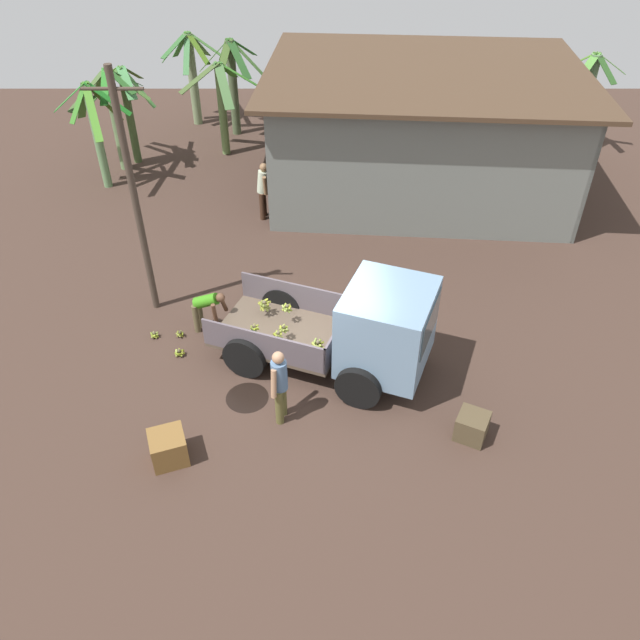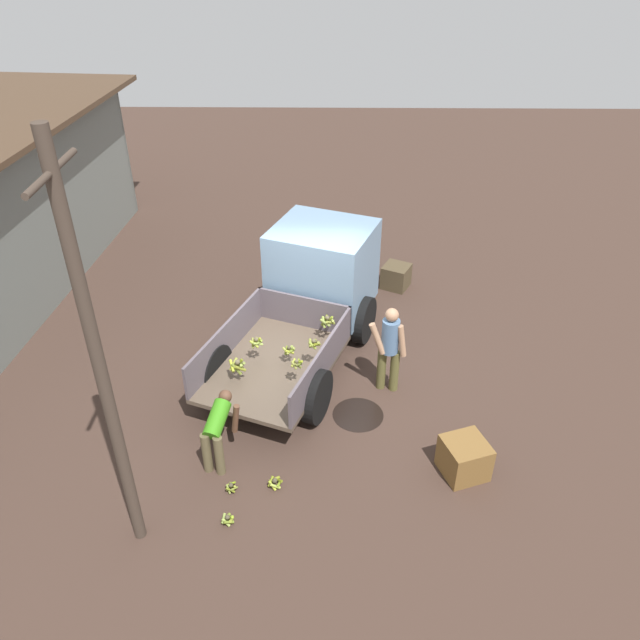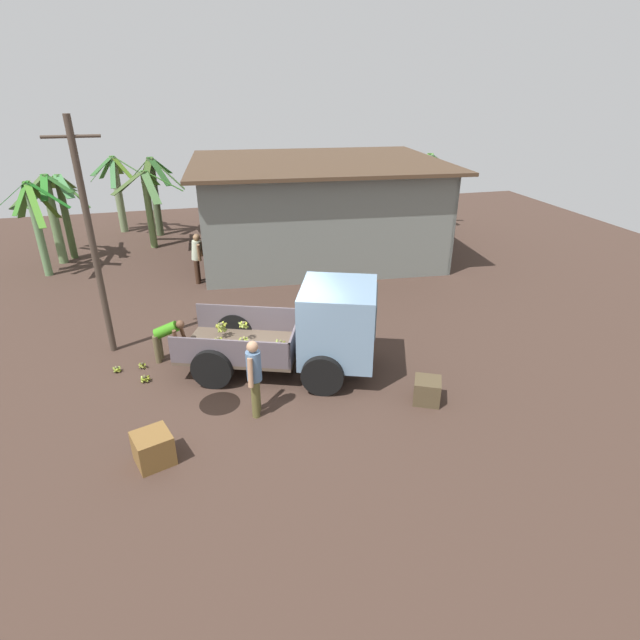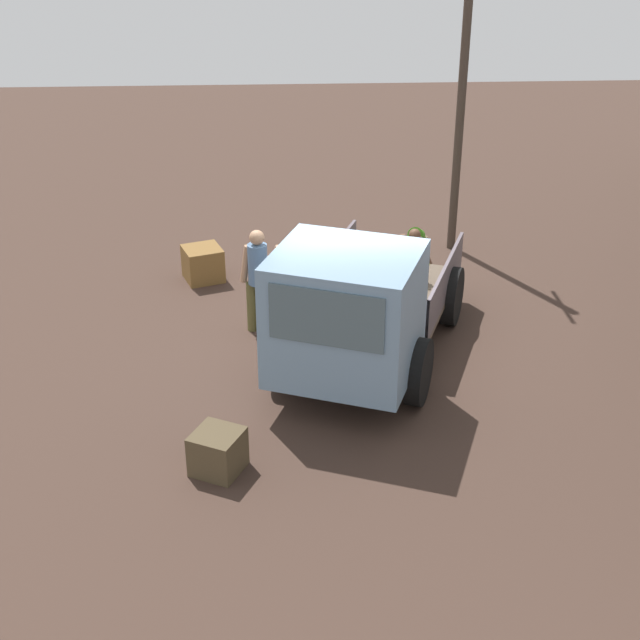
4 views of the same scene
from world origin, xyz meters
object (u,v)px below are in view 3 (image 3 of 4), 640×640
Objects in this scene: cargo_truck at (321,327)px; wooden_crate_1 at (427,391)px; utility_pole at (92,240)px; person_worker_loading at (166,336)px; person_bystander_near_shed at (197,256)px; wooden_crate_0 at (153,448)px; banana_bunch_on_ground_2 at (145,378)px; banana_bunch_on_ground_1 at (142,365)px; banana_bunch_on_ground_0 at (117,369)px; person_foreground_visitor at (254,375)px.

cargo_truck is 2.72m from wooden_crate_1.
utility_pole is 10.15× the size of wooden_crate_1.
person_worker_loading is 0.64× the size of person_bystander_near_shed.
utility_pole is 8.30m from wooden_crate_1.
person_worker_loading is at bearing 149.46° from wooden_crate_1.
banana_bunch_on_ground_2 is at bearing 96.66° from wooden_crate_0.
banana_bunch_on_ground_1 is (-4.11, 1.15, -1.05)m from cargo_truck.
banana_bunch_on_ground_2 is at bearing -63.84° from utility_pole.
utility_pole is 3.12m from banana_bunch_on_ground_1.
cargo_truck is 3.78m from person_worker_loading.
utility_pole is at bearing 161.87° from person_worker_loading.
wooden_crate_0 reaches higher than banana_bunch_on_ground_1.
wooden_crate_1 is (1.87, -1.77, -0.88)m from cargo_truck.
banana_bunch_on_ground_0 is at bearing -105.05° from person_bystander_near_shed.
wooden_crate_1 is at bearing -21.22° from banana_bunch_on_ground_2.
cargo_truck is 4.92m from banana_bunch_on_ground_0.
utility_pole is (-4.88, 2.29, 1.75)m from cargo_truck.
banana_bunch_on_ground_2 reaches higher than banana_bunch_on_ground_1.
person_bystander_near_shed is 9.14× the size of banana_bunch_on_ground_1.
wooden_crate_1 is (5.98, -2.92, 0.17)m from banana_bunch_on_ground_1.
cargo_truck is at bearing -63.10° from person_bystander_near_shed.
person_foreground_visitor reaches higher than banana_bunch_on_ground_0.
wooden_crate_0 is (-1.96, -1.00, -0.63)m from person_foreground_visitor.
utility_pole is at bearing 175.71° from cargo_truck.
person_foreground_visitor is 3.03× the size of wooden_crate_1.
utility_pole is 2.77m from person_worker_loading.
person_foreground_visitor reaches higher than wooden_crate_1.
person_bystander_near_shed reaches higher than banana_bunch_on_ground_2.
banana_bunch_on_ground_0 is at bearing 106.25° from wooden_crate_0.
person_worker_loading is 0.88m from banana_bunch_on_ground_1.
cargo_truck is 4.46× the size of person_worker_loading.
person_foreground_visitor is 9.05× the size of banana_bunch_on_ground_1.
cargo_truck is at bearing -13.52° from banana_bunch_on_ground_0.
utility_pole is 3.35× the size of person_foreground_visitor.
person_foreground_visitor is 3.23m from person_worker_loading.
wooden_crate_0 is (0.33, -2.82, 0.20)m from banana_bunch_on_ground_2.
cargo_truck reaches higher than wooden_crate_0.
banana_bunch_on_ground_1 is at bearing 97.07° from wooden_crate_0.
person_worker_loading is at bearing 12.75° from banana_bunch_on_ground_0.
person_worker_loading is (-3.48, 1.39, -0.47)m from cargo_truck.
utility_pole is 30.33× the size of banana_bunch_on_ground_1.
wooden_crate_0 is at bearing -127.07° from cargo_truck.
person_worker_loading reaches higher than wooden_crate_1.
utility_pole reaches higher than wooden_crate_1.
person_foreground_visitor is 3.92m from banana_bunch_on_ground_0.
person_bystander_near_shed is (-2.57, 6.65, -0.21)m from cargo_truck.
wooden_crate_0 is at bearing -91.27° from person_bystander_near_shed.
banana_bunch_on_ground_1 is at bearing 98.89° from banana_bunch_on_ground_2.
banana_bunch_on_ground_2 is at bearing 158.78° from wooden_crate_1.
person_worker_loading is 4.66× the size of banana_bunch_on_ground_2.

